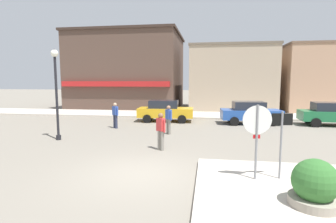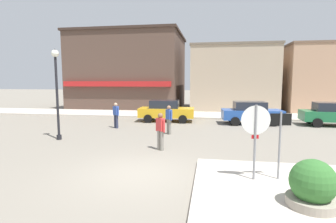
% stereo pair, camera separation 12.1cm
% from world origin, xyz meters
% --- Properties ---
extents(ground_plane, '(160.00, 160.00, 0.00)m').
position_xyz_m(ground_plane, '(0.00, 0.00, 0.00)').
color(ground_plane, gray).
extents(sidewalk_corner, '(6.40, 4.80, 0.15)m').
position_xyz_m(sidewalk_corner, '(5.03, -0.96, 0.07)').
color(sidewalk_corner, beige).
rests_on(sidewalk_corner, ground).
extents(kerb_far, '(80.00, 4.00, 0.15)m').
position_xyz_m(kerb_far, '(0.00, 14.47, 0.07)').
color(kerb_far, beige).
rests_on(kerb_far, ground).
extents(stop_sign, '(0.81, 0.13, 2.30)m').
position_xyz_m(stop_sign, '(3.50, -0.31, 1.52)').
color(stop_sign, gray).
rests_on(stop_sign, ground).
extents(one_way_sign, '(0.60, 0.09, 2.10)m').
position_xyz_m(one_way_sign, '(4.21, -0.16, 1.33)').
color(one_way_sign, gray).
rests_on(one_way_sign, ground).
extents(planter, '(1.10, 1.10, 1.23)m').
position_xyz_m(planter, '(4.53, -1.80, 0.56)').
color(planter, gray).
rests_on(planter, ground).
extents(lamp_post, '(0.36, 0.36, 4.54)m').
position_xyz_m(lamp_post, '(-5.33, 4.14, 2.96)').
color(lamp_post, black).
rests_on(lamp_post, ground).
extents(parked_car_nearest, '(4.08, 2.03, 1.56)m').
position_xyz_m(parked_car_nearest, '(-0.98, 11.01, 0.81)').
color(parked_car_nearest, gold).
rests_on(parked_car_nearest, ground).
extents(parked_car_second, '(4.12, 2.11, 1.56)m').
position_xyz_m(parked_car_second, '(5.02, 10.75, 0.81)').
color(parked_car_second, '#234C9E').
rests_on(parked_car_second, ground).
extents(parked_car_third, '(4.08, 2.02, 1.56)m').
position_xyz_m(parked_car_third, '(10.27, 10.81, 0.81)').
color(parked_car_third, '#1E6B3D').
rests_on(parked_car_third, ground).
extents(pedestrian_crossing_near, '(0.43, 0.47, 1.61)m').
position_xyz_m(pedestrian_crossing_near, '(-0.03, 6.41, 0.87)').
color(pedestrian_crossing_near, gray).
rests_on(pedestrian_crossing_near, ground).
extents(pedestrian_crossing_far, '(0.49, 0.41, 1.61)m').
position_xyz_m(pedestrian_crossing_far, '(0.15, 2.96, 0.87)').
color(pedestrian_crossing_far, gray).
rests_on(pedestrian_crossing_far, ground).
extents(pedestrian_kerb_side, '(0.50, 0.39, 1.61)m').
position_xyz_m(pedestrian_kerb_side, '(-3.63, 7.73, 0.87)').
color(pedestrian_kerb_side, '#2D334C').
rests_on(pedestrian_kerb_side, ground).
extents(building_corner_shop, '(11.66, 10.23, 8.14)m').
position_xyz_m(building_corner_shop, '(-6.79, 21.32, 4.08)').
color(building_corner_shop, brown).
rests_on(building_corner_shop, ground).
extents(building_storefront_left_near, '(8.23, 7.56, 6.43)m').
position_xyz_m(building_storefront_left_near, '(4.37, 20.16, 3.22)').
color(building_storefront_left_near, tan).
rests_on(building_storefront_left_near, ground).
extents(building_storefront_left_mid, '(6.06, 5.28, 6.37)m').
position_xyz_m(building_storefront_left_mid, '(12.17, 18.97, 3.19)').
color(building_storefront_left_mid, tan).
rests_on(building_storefront_left_mid, ground).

